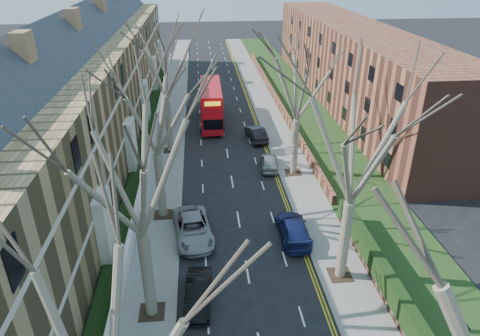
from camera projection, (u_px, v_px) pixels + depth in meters
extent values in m
cube|color=slate|center=(173.00, 115.00, 53.22)|extent=(3.00, 102.00, 0.12)
cube|color=slate|center=(268.00, 112.00, 54.26)|extent=(3.00, 102.00, 0.12)
cube|color=olive|center=(88.00, 97.00, 43.21)|extent=(9.00, 78.00, 10.00)
cube|color=#282A32|center=(78.00, 36.00, 40.51)|extent=(4.67, 78.00, 4.67)
cube|color=silver|center=(134.00, 110.00, 44.27)|extent=(0.12, 78.00, 0.35)
cube|color=silver|center=(130.00, 77.00, 42.69)|extent=(0.12, 78.00, 0.35)
cube|color=brown|center=(350.00, 63.00, 56.58)|extent=(8.00, 54.00, 10.00)
cube|color=brown|center=(276.00, 98.00, 57.73)|extent=(0.35, 54.00, 0.90)
cube|color=black|center=(419.00, 335.00, 20.96)|extent=(0.70, 24.00, 1.20)
cube|color=white|center=(153.00, 135.00, 45.71)|extent=(0.30, 78.00, 1.00)
cube|color=#1A3714|center=(303.00, 110.00, 54.61)|extent=(6.00, 102.00, 0.06)
cube|color=black|center=(462.00, 326.00, 12.78)|extent=(0.18, 0.50, 0.22)
cylinder|color=#685B4A|center=(148.00, 276.00, 22.71)|extent=(0.64, 0.64, 5.25)
cube|color=#2D2116|center=(152.00, 312.00, 23.89)|extent=(1.40, 1.40, 0.05)
cylinder|color=#685B4A|center=(161.00, 186.00, 31.64)|extent=(0.64, 0.64, 5.07)
cube|color=#2D2116|center=(163.00, 215.00, 32.77)|extent=(1.40, 1.40, 0.05)
cylinder|color=#685B4A|center=(169.00, 126.00, 42.26)|extent=(0.60, 0.60, 5.25)
cube|color=#2D2116|center=(171.00, 150.00, 43.44)|extent=(1.40, 1.40, 0.05)
cylinder|color=#685B4A|center=(344.00, 241.00, 25.48)|extent=(0.64, 0.64, 5.25)
cube|color=#2D2116|center=(340.00, 275.00, 26.65)|extent=(1.40, 1.40, 0.05)
cylinder|color=#685B4A|center=(295.00, 147.00, 37.96)|extent=(0.60, 0.60, 5.07)
cube|color=#2D2116|center=(293.00, 172.00, 39.09)|extent=(1.40, 1.40, 0.05)
cube|color=red|center=(211.00, 111.00, 50.34)|extent=(2.50, 10.44, 2.08)
cube|color=red|center=(211.00, 95.00, 49.44)|extent=(2.49, 9.92, 1.89)
cube|color=black|center=(211.00, 108.00, 50.15)|extent=(2.51, 9.60, 0.85)
cube|color=black|center=(211.00, 94.00, 49.40)|extent=(2.50, 9.40, 0.85)
imported|color=black|center=(198.00, 293.00, 24.43)|extent=(1.70, 4.20, 1.36)
imported|color=gray|center=(193.00, 229.00, 30.02)|extent=(3.23, 5.77, 1.53)
imported|color=navy|center=(293.00, 229.00, 30.06)|extent=(2.07, 4.92, 1.42)
imported|color=gray|center=(269.00, 162.00, 39.83)|extent=(1.97, 4.06, 1.34)
imported|color=black|center=(256.00, 134.00, 45.88)|extent=(2.14, 4.60, 1.46)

